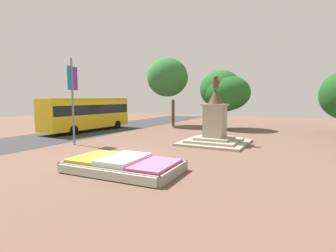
{
  "coord_description": "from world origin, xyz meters",
  "views": [
    {
      "loc": [
        9.43,
        -11.59,
        3.38
      ],
      "look_at": [
        2.01,
        2.64,
        1.64
      ],
      "focal_mm": 28.0,
      "sensor_mm": 36.0,
      "label": 1
    }
  ],
  "objects": [
    {
      "name": "street_asphalt_strip",
      "position": [
        -9.7,
        0.0,
        0.01
      ],
      "size": [
        6.7,
        65.35,
        0.01
      ],
      "primitive_type": "cube",
      "color": "#333335",
      "rests_on": "ground_plane"
    },
    {
      "name": "banner_pole",
      "position": [
        -5.2,
        1.83,
        3.41
      ],
      "size": [
        0.15,
        1.15,
        6.14
      ],
      "color": "slate",
      "rests_on": "ground_plane"
    },
    {
      "name": "city_bus",
      "position": [
        -10.06,
        8.08,
        1.91
      ],
      "size": [
        2.95,
        9.9,
        3.33
      ],
      "color": "gold",
      "rests_on": "ground_plane"
    },
    {
      "name": "flower_planter",
      "position": [
        2.12,
        -2.11,
        0.29
      ],
      "size": [
        5.38,
        3.23,
        0.68
      ],
      "color": "#38281C",
      "rests_on": "ground_plane"
    },
    {
      "name": "park_tree_street_side",
      "position": [
        -5.16,
        16.46,
        5.77
      ],
      "size": [
        5.0,
        4.91,
        8.13
      ],
      "color": "brown",
      "rests_on": "ground_plane"
    },
    {
      "name": "ground_plane",
      "position": [
        0.0,
        0.0,
        0.0
      ],
      "size": [
        74.68,
        74.68,
        0.0
      ],
      "primitive_type": "plane",
      "color": "brown"
    },
    {
      "name": "park_tree_far_right",
      "position": [
        1.65,
        16.43,
        4.01
      ],
      "size": [
        5.42,
        5.07,
        6.37
      ],
      "color": "brown",
      "rests_on": "ground_plane"
    },
    {
      "name": "statue_monument",
      "position": [
        3.63,
        6.99,
        1.15
      ],
      "size": [
        4.66,
        4.66,
        4.99
      ],
      "color": "#9F9580",
      "rests_on": "ground_plane"
    }
  ]
}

